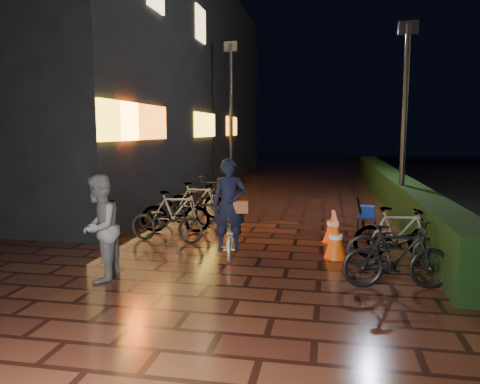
% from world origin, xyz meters
% --- Properties ---
extents(ground, '(80.00, 80.00, 0.00)m').
position_xyz_m(ground, '(0.00, 0.00, 0.00)').
color(ground, '#381911').
rests_on(ground, ground).
extents(hedge, '(0.70, 20.00, 1.00)m').
position_xyz_m(hedge, '(3.30, 8.00, 0.50)').
color(hedge, black).
rests_on(hedge, ground).
extents(bystander_person, '(0.74, 0.90, 1.70)m').
position_xyz_m(bystander_person, '(-2.33, -1.75, 0.85)').
color(bystander_person, '#575759').
rests_on(bystander_person, ground).
extents(storefront_block, '(12.09, 22.00, 9.00)m').
position_xyz_m(storefront_block, '(-9.50, 11.50, 4.50)').
color(storefront_block, black).
rests_on(storefront_block, ground).
extents(lamp_post_hedge, '(0.49, 0.15, 5.07)m').
position_xyz_m(lamp_post_hedge, '(3.08, 4.03, 2.79)').
color(lamp_post_hedge, black).
rests_on(lamp_post_hedge, ground).
extents(lamp_post_sf, '(0.56, 0.18, 5.78)m').
position_xyz_m(lamp_post_sf, '(-2.58, 9.66, 3.18)').
color(lamp_post_sf, black).
rests_on(lamp_post_sf, ground).
extents(cyclist, '(0.71, 1.36, 1.87)m').
position_xyz_m(cyclist, '(-0.60, 0.03, 0.69)').
color(cyclist, silver).
rests_on(cyclist, ground).
extents(traffic_barrier, '(0.47, 1.71, 0.69)m').
position_xyz_m(traffic_barrier, '(1.37, 0.90, 0.34)').
color(traffic_barrier, '#F1500C').
rests_on(traffic_barrier, ground).
extents(cart_assembly, '(0.55, 0.50, 0.91)m').
position_xyz_m(cart_assembly, '(2.11, 2.65, 0.47)').
color(cart_assembly, black).
rests_on(cart_assembly, ground).
extents(parked_bikes_storefront, '(1.93, 5.25, 0.98)m').
position_xyz_m(parked_bikes_storefront, '(-2.30, 3.14, 0.46)').
color(parked_bikes_storefront, black).
rests_on(parked_bikes_storefront, ground).
extents(parked_bikes_hedge, '(1.93, 2.37, 0.98)m').
position_xyz_m(parked_bikes_hedge, '(2.40, -0.35, 0.47)').
color(parked_bikes_hedge, black).
rests_on(parked_bikes_hedge, ground).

